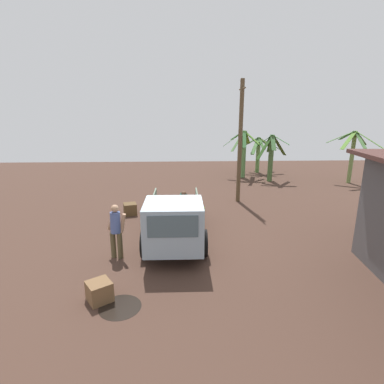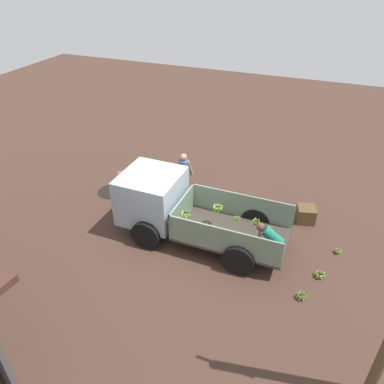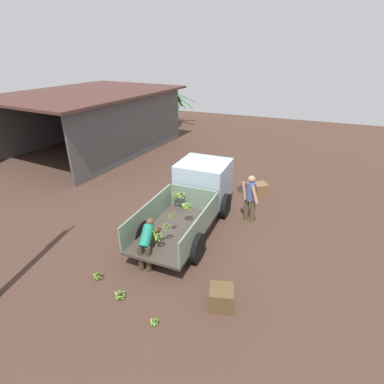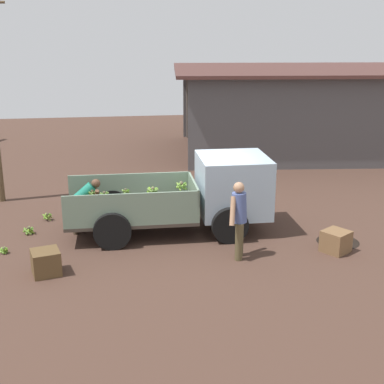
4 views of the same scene
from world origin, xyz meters
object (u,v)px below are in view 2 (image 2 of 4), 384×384
(person_foreground_visitor, at_px, (183,174))
(wooden_crate_0, at_px, (306,214))
(banana_bunch_on_ground_2, at_px, (320,274))
(cargo_truck, at_px, (168,204))
(person_worker_loading, at_px, (272,241))
(banana_bunch_on_ground_0, at_px, (301,295))
(banana_bunch_on_ground_1, at_px, (338,251))
(wooden_crate_1, at_px, (126,180))

(person_foreground_visitor, relative_size, wooden_crate_0, 3.14)
(banana_bunch_on_ground_2, relative_size, wooden_crate_0, 0.52)
(cargo_truck, xyz_separation_m, person_worker_loading, (-3.10, 0.29, -0.21))
(person_worker_loading, bearing_deg, cargo_truck, -14.64)
(cargo_truck, relative_size, banana_bunch_on_ground_0, 19.19)
(person_foreground_visitor, distance_m, person_worker_loading, 3.94)
(person_worker_loading, distance_m, banana_bunch_on_ground_0, 1.50)
(person_foreground_visitor, relative_size, banana_bunch_on_ground_1, 8.62)
(person_foreground_visitor, bearing_deg, banana_bunch_on_ground_1, 7.46)
(banana_bunch_on_ground_1, distance_m, banana_bunch_on_ground_2, 1.19)
(person_worker_loading, height_order, banana_bunch_on_ground_0, person_worker_loading)
(cargo_truck, height_order, wooden_crate_0, cargo_truck)
(wooden_crate_1, bearing_deg, person_foreground_visitor, -179.62)
(banana_bunch_on_ground_2, bearing_deg, wooden_crate_1, -16.59)
(cargo_truck, height_order, banana_bunch_on_ground_0, cargo_truck)
(person_worker_loading, distance_m, wooden_crate_0, 2.44)
(person_worker_loading, relative_size, wooden_crate_1, 2.47)
(cargo_truck, distance_m, person_worker_loading, 3.12)
(banana_bunch_on_ground_1, xyz_separation_m, banana_bunch_on_ground_2, (0.37, 1.13, 0.02))
(wooden_crate_1, bearing_deg, wooden_crate_0, -177.66)
(banana_bunch_on_ground_0, distance_m, banana_bunch_on_ground_1, 2.16)
(cargo_truck, relative_size, banana_bunch_on_ground_2, 17.29)
(person_worker_loading, height_order, banana_bunch_on_ground_1, person_worker_loading)
(banana_bunch_on_ground_2, bearing_deg, person_foreground_visitor, -23.86)
(cargo_truck, bearing_deg, person_worker_loading, 175.05)
(banana_bunch_on_ground_0, bearing_deg, cargo_truck, -16.64)
(cargo_truck, xyz_separation_m, person_foreground_visitor, (0.26, -1.77, -0.04))
(person_worker_loading, relative_size, wooden_crate_0, 2.41)
(banana_bunch_on_ground_0, height_order, banana_bunch_on_ground_2, banana_bunch_on_ground_0)
(cargo_truck, distance_m, banana_bunch_on_ground_1, 4.95)
(banana_bunch_on_ground_0, xyz_separation_m, banana_bunch_on_ground_2, (-0.34, -0.91, -0.02))
(person_worker_loading, relative_size, banana_bunch_on_ground_0, 5.16)
(person_foreground_visitor, xyz_separation_m, banana_bunch_on_ground_1, (-5.06, 0.95, -0.86))
(person_foreground_visitor, xyz_separation_m, person_worker_loading, (-3.36, 2.06, -0.17))
(wooden_crate_0, bearing_deg, person_foreground_visitor, 3.43)
(person_worker_loading, relative_size, banana_bunch_on_ground_2, 4.65)
(banana_bunch_on_ground_2, distance_m, wooden_crate_0, 2.41)
(banana_bunch_on_ground_0, bearing_deg, person_worker_loading, -43.38)
(banana_bunch_on_ground_0, relative_size, banana_bunch_on_ground_1, 1.28)
(banana_bunch_on_ground_2, bearing_deg, banana_bunch_on_ground_1, -108.30)
(wooden_crate_0, distance_m, wooden_crate_1, 6.23)
(banana_bunch_on_ground_2, height_order, wooden_crate_1, wooden_crate_1)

